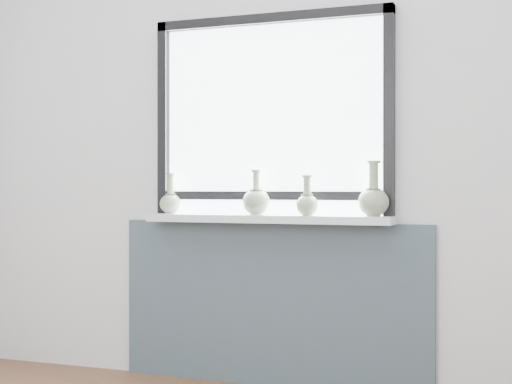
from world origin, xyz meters
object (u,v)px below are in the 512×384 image
(vase_c, at_px, (307,202))
(vase_d, at_px, (373,199))
(vase_a, at_px, (171,201))
(vase_b, at_px, (256,200))
(windowsill, at_px, (267,219))

(vase_c, relative_size, vase_d, 0.75)
(vase_a, height_order, vase_b, vase_b)
(vase_a, bearing_deg, vase_b, -1.02)
(vase_b, bearing_deg, vase_d, -0.70)
(windowsill, relative_size, vase_d, 4.82)
(vase_a, height_order, vase_c, vase_a)
(vase_a, distance_m, vase_c, 0.79)
(windowsill, relative_size, vase_c, 6.45)
(windowsill, height_order, vase_d, vase_d)
(windowsill, xyz_separation_m, vase_a, (-0.56, 0.00, 0.09))
(vase_c, xyz_separation_m, vase_d, (0.34, 0.01, 0.02))
(vase_a, distance_m, vase_b, 0.50)
(vase_c, bearing_deg, vase_d, 1.90)
(vase_b, bearing_deg, vase_a, 178.98)
(vase_d, bearing_deg, windowsill, 178.73)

